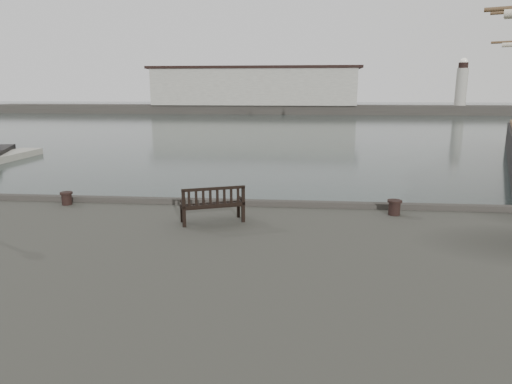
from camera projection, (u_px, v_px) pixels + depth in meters
ground at (215, 247)px, 15.80m from camera, size 400.00×400.00×0.00m
breakwater at (269, 95)px, 104.65m from camera, size 140.00×9.50×12.20m
bench at (213, 211)px, 13.19m from camera, size 1.92×1.27×1.05m
bollard_left at (67, 198)px, 15.25m from camera, size 0.52×0.52×0.43m
bollard_right at (394, 208)px, 13.99m from camera, size 0.47×0.47×0.46m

